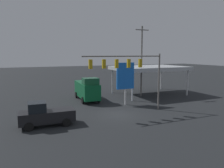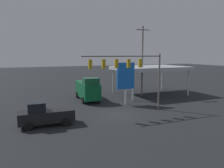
{
  "view_description": "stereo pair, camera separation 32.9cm",
  "coord_description": "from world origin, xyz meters",
  "px_view_note": "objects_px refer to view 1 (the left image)",
  "views": [
    {
      "loc": [
        10.7,
        21.9,
        6.94
      ],
      "look_at": [
        0.0,
        -2.0,
        3.3
      ],
      "focal_mm": 35.0,
      "sensor_mm": 36.0,
      "label": 1
    },
    {
      "loc": [
        10.4,
        22.03,
        6.94
      ],
      "look_at": [
        0.0,
        -2.0,
        3.3
      ],
      "focal_mm": 35.0,
      "sensor_mm": 36.0,
      "label": 2
    }
  ],
  "objects_px": {
    "utility_pole": "(142,60)",
    "price_sign": "(125,77)",
    "delivery_truck": "(87,89)",
    "pickup_parked": "(45,115)",
    "traffic_signal_assembly": "(129,67)"
  },
  "relations": [
    {
      "from": "traffic_signal_assembly",
      "to": "price_sign",
      "type": "distance_m",
      "value": 4.58
    },
    {
      "from": "delivery_truck",
      "to": "pickup_parked",
      "type": "bearing_deg",
      "value": -34.23
    },
    {
      "from": "delivery_truck",
      "to": "price_sign",
      "type": "bearing_deg",
      "value": 42.59
    },
    {
      "from": "utility_pole",
      "to": "price_sign",
      "type": "xyz_separation_m",
      "value": [
        5.21,
        4.36,
        -2.11
      ]
    },
    {
      "from": "utility_pole",
      "to": "delivery_truck",
      "type": "bearing_deg",
      "value": -2.53
    },
    {
      "from": "traffic_signal_assembly",
      "to": "utility_pole",
      "type": "height_order",
      "value": "utility_pole"
    },
    {
      "from": "pickup_parked",
      "to": "delivery_truck",
      "type": "bearing_deg",
      "value": -125.57
    },
    {
      "from": "utility_pole",
      "to": "pickup_parked",
      "type": "relative_size",
      "value": 2.15
    },
    {
      "from": "pickup_parked",
      "to": "delivery_truck",
      "type": "xyz_separation_m",
      "value": [
        -7.26,
        -9.55,
        0.58
      ]
    },
    {
      "from": "price_sign",
      "to": "delivery_truck",
      "type": "distance_m",
      "value": 6.53
    },
    {
      "from": "price_sign",
      "to": "pickup_parked",
      "type": "xyz_separation_m",
      "value": [
        11.2,
        4.79,
        -2.73
      ]
    },
    {
      "from": "utility_pole",
      "to": "price_sign",
      "type": "relative_size",
      "value": 1.96
    },
    {
      "from": "price_sign",
      "to": "delivery_truck",
      "type": "height_order",
      "value": "price_sign"
    },
    {
      "from": "price_sign",
      "to": "delivery_truck",
      "type": "xyz_separation_m",
      "value": [
        3.93,
        -4.76,
        -2.14
      ]
    },
    {
      "from": "traffic_signal_assembly",
      "to": "utility_pole",
      "type": "bearing_deg",
      "value": -129.44
    }
  ]
}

